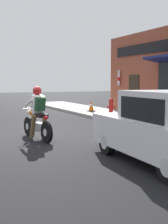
# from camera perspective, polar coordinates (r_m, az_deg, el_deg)

# --- Properties ---
(ground_plane) EXTENTS (80.00, 80.00, 0.00)m
(ground_plane) POSITION_cam_1_polar(r_m,az_deg,el_deg) (10.33, -9.25, -4.30)
(ground_plane) COLOR black
(sidewalk_curb) EXTENTS (2.60, 22.00, 0.14)m
(sidewalk_curb) POSITION_cam_1_polar(r_m,az_deg,el_deg) (15.11, 6.54, -0.86)
(sidewalk_curb) COLOR #ADAAA3
(sidewalk_curb) RESTS_ON ground
(motorcycle_with_rider) EXTENTS (0.62, 2.02, 1.62)m
(motorcycle_with_rider) POSITION_cam_1_polar(r_m,az_deg,el_deg) (9.59, -8.54, -0.96)
(motorcycle_with_rider) COLOR black
(motorcycle_with_rider) RESTS_ON ground
(car_hatchback) EXTENTS (1.79, 3.84, 1.57)m
(car_hatchback) POSITION_cam_1_polar(r_m,az_deg,el_deg) (6.84, 14.53, -2.98)
(car_hatchback) COLOR black
(car_hatchback) RESTS_ON ground
(fire_hydrant) EXTENTS (0.36, 0.24, 0.88)m
(fire_hydrant) POSITION_cam_1_polar(r_m,az_deg,el_deg) (13.94, 4.96, 0.68)
(fire_hydrant) COLOR red
(fire_hydrant) RESTS_ON sidewalk_curb
(traffic_cone) EXTENTS (0.36, 0.36, 0.60)m
(traffic_cone) POSITION_cam_1_polar(r_m,az_deg,el_deg) (16.96, 1.32, 1.11)
(traffic_cone) COLOR black
(traffic_cone) RESTS_ON sidewalk_curb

